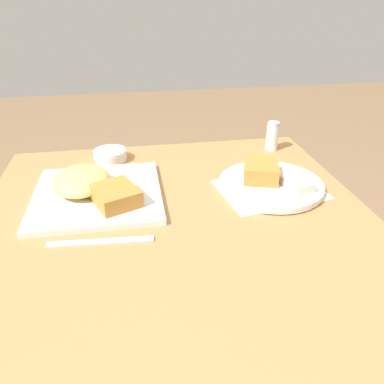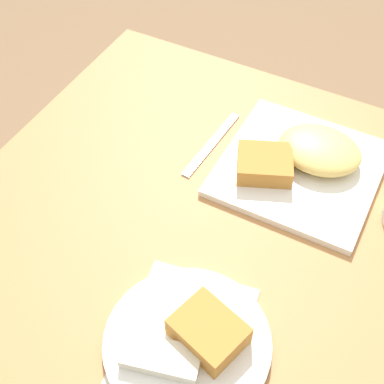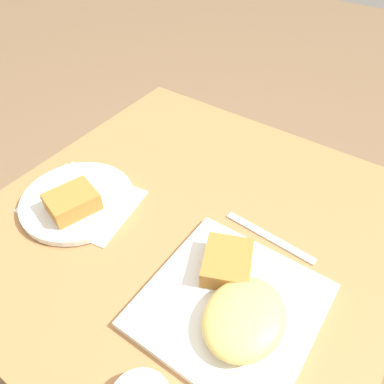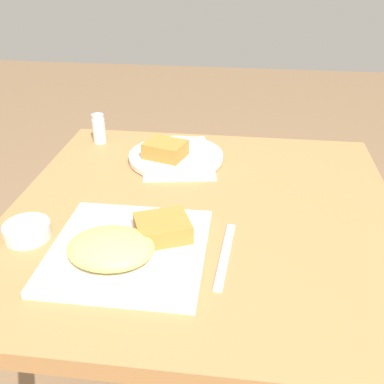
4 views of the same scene
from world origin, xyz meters
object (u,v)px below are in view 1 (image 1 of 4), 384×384
(plate_square_near, at_px, (94,189))
(plate_oval_far, at_px, (270,181))
(sauce_ramekin, at_px, (110,155))
(butter_knife, at_px, (101,242))
(salt_shaker, at_px, (272,138))

(plate_square_near, xyz_separation_m, plate_oval_far, (0.02, 0.41, -0.00))
(sauce_ramekin, bearing_deg, plate_oval_far, 58.93)
(sauce_ramekin, height_order, butter_knife, sauce_ramekin)
(plate_square_near, distance_m, salt_shaker, 0.54)
(plate_square_near, height_order, sauce_ramekin, plate_square_near)
(plate_square_near, xyz_separation_m, sauce_ramekin, (-0.21, 0.03, -0.01))
(plate_oval_far, xyz_separation_m, salt_shaker, (-0.23, 0.09, 0.02))
(plate_square_near, bearing_deg, sauce_ramekin, 171.15)
(salt_shaker, xyz_separation_m, butter_knife, (0.38, -0.47, -0.03))
(sauce_ramekin, bearing_deg, salt_shaker, 89.99)
(butter_knife, bearing_deg, plate_oval_far, 25.81)
(plate_square_near, bearing_deg, salt_shaker, 112.54)
(plate_square_near, relative_size, butter_knife, 1.42)
(butter_knife, bearing_deg, plate_square_near, 100.63)
(salt_shaker, height_order, butter_knife, salt_shaker)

